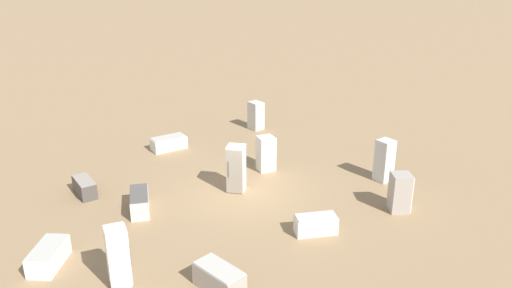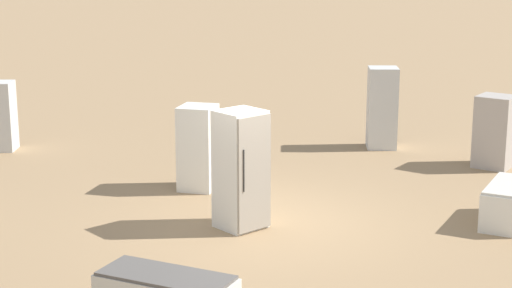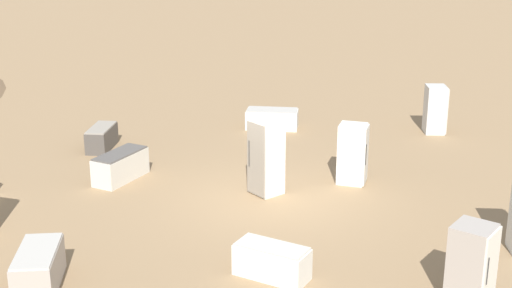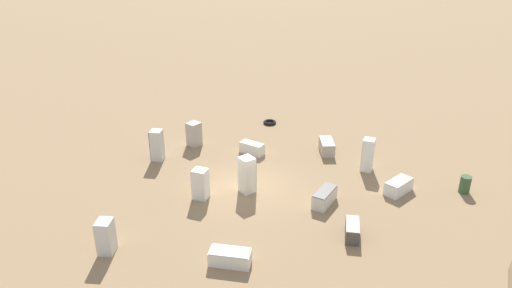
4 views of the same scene
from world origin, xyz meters
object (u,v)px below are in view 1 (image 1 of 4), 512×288
Objects in this scene: discarded_fridge_3 at (400,193)px; discarded_fridge_10 at (236,169)px; discarded_fridge_5 at (316,224)px; discarded_fridge_9 at (140,202)px; discarded_fridge_2 at (85,187)px; discarded_fridge_4 at (219,279)px; discarded_fridge_0 at (385,160)px; discarded_fridge_6 at (169,143)px; discarded_fridge_1 at (266,154)px; discarded_fridge_8 at (256,116)px; discarded_fridge_11 at (118,257)px; discarded_fridge_7 at (49,256)px.

discarded_fridge_3 is 6.42m from discarded_fridge_10.
discarded_fridge_5 is 0.88× the size of discarded_fridge_9.
discarded_fridge_4 is at bearing 99.65° from discarded_fridge_2.
discarded_fridge_0 is 1.00× the size of discarded_fridge_6.
discarded_fridge_1 is 0.82× the size of discarded_fridge_10.
discarded_fridge_10 reaches higher than discarded_fridge_4.
discarded_fridge_0 is at bearing 1.29° from discarded_fridge_8.
discarded_fridge_3 is 0.77× the size of discarded_fridge_10.
discarded_fridge_0 is 0.97× the size of discarded_fridge_11.
discarded_fridge_7 is at bearing -98.13° from discarded_fridge_0.
discarded_fridge_6 is at bearing 60.88° from discarded_fridge_4.
discarded_fridge_4 is at bearing -42.44° from discarded_fridge_8.
discarded_fridge_10 reaches higher than discarded_fridge_11.
discarded_fridge_3 is at bearing 105.26° from discarded_fridge_5.
discarded_fridge_9 is (-2.74, -0.72, 0.04)m from discarded_fridge_2.
discarded_fridge_5 is at bearing -67.00° from discarded_fridge_3.
discarded_fridge_11 reaches higher than discarded_fridge_6.
discarded_fridge_6 is 1.07× the size of discarded_fridge_7.
discarded_fridge_6 is 0.94× the size of discarded_fridge_10.
discarded_fridge_2 is 0.82× the size of discarded_fridge_6.
discarded_fridge_1 is at bearing -110.74° from discarded_fridge_10.
discarded_fridge_3 is at bearing -36.95° from discarded_fridge_0.
discarded_fridge_6 is 5.28m from discarded_fridge_8.
discarded_fridge_10 is at bearing 46.24° from discarded_fridge_7.
discarded_fridge_7 reaches higher than discarded_fridge_5.
discarded_fridge_6 is (5.21, 1.37, -0.48)m from discarded_fridge_1.
discarded_fridge_0 is 5.10m from discarded_fridge_1.
discarded_fridge_2 is 0.88× the size of discarded_fridge_7.
discarded_fridge_10 reaches higher than discarded_fridge_6.
discarded_fridge_1 is 0.87× the size of discarded_fridge_6.
discarded_fridge_9 is (-4.26, 4.67, 0.06)m from discarded_fridge_6.
discarded_fridge_10 reaches higher than discarded_fridge_5.
discarded_fridge_4 is 0.81× the size of discarded_fridge_10.
discarded_fridge_8 is at bearing -88.01° from discarded_fridge_6.
discarded_fridge_1 reaches higher than discarded_fridge_9.
discarded_fridge_6 is 10.05m from discarded_fridge_7.
discarded_fridge_0 is at bearing 131.12° from discarded_fridge_5.
discarded_fridge_1 is at bearing -33.58° from discarded_fridge_8.
discarded_fridge_8 is at bearing 161.26° from discarded_fridge_1.
discarded_fridge_8 reaches higher than discarded_fridge_5.
discarded_fridge_4 is 0.83× the size of discarded_fridge_11.
discarded_fridge_11 is (2.33, 1.78, 0.56)m from discarded_fridge_4.
discarded_fridge_8 is (0.41, -10.53, 0.43)m from discarded_fridge_2.
discarded_fridge_1 is at bearing 49.90° from discarded_fridge_7.
discarded_fridge_3 is 9.75m from discarded_fridge_9.
discarded_fridge_11 is (-6.46, 12.79, 0.17)m from discarded_fridge_8.
discarded_fridge_4 reaches higher than discarded_fridge_6.
discarded_fridge_9 is at bearing -92.86° from discarded_fridge_3.
discarded_fridge_6 is at bearing 158.88° from discarded_fridge_11.
discarded_fridge_2 is at bearing 88.30° from discarded_fridge_4.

